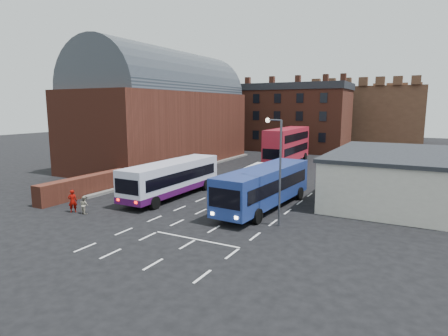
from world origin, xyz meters
The scene contains 13 objects.
ground centered at (0.00, 0.00, 0.00)m, with size 180.00×180.00×0.00m, color black.
railway_station centered at (-15.50, 21.00, 7.64)m, with size 12.00×28.00×16.00m.
forecourt_wall centered at (-10.20, 2.00, 0.90)m, with size 1.20×10.00×1.80m, color #602B1E.
cream_building centered at (15.00, 14.00, 2.16)m, with size 10.40×16.40×4.25m.
brick_terrace centered at (-6.00, 46.00, 5.50)m, with size 22.00×10.00×11.00m, color brown.
castle_keep centered at (6.00, 66.00, 6.00)m, with size 22.00×22.00×12.00m, color brown.
bus_white_outbound centered at (-2.88, 5.42, 1.89)m, with size 3.02×11.75×3.20m.
bus_white_inbound centered at (3.80, 8.21, 1.53)m, with size 3.01×9.64×2.59m.
bus_blue centered at (6.00, 5.63, 1.95)m, with size 3.69×12.30×3.31m.
bus_red_double centered at (-0.17, 29.46, 2.69)m, with size 3.33×12.68×5.06m.
street_lamp centered at (8.37, 2.02, 4.44)m, with size 1.40×0.74×7.35m.
pedestrian_red centered at (-6.64, -2.43, 0.90)m, with size 0.65×0.43×1.79m, color #820702.
pedestrian_beige centered at (-5.58, -2.27, 0.68)m, with size 0.66×0.52×1.37m, color #A39C85.
Camera 1 is at (16.93, -21.68, 8.13)m, focal length 30.00 mm.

